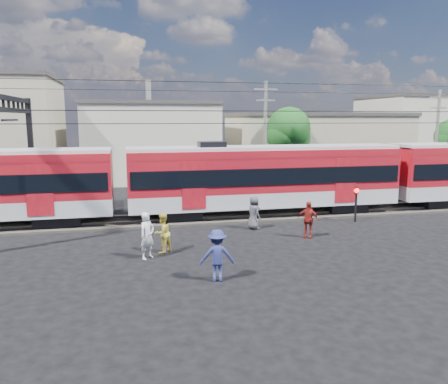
% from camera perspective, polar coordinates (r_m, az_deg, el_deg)
% --- Properties ---
extents(ground, '(120.00, 120.00, 0.00)m').
position_cam_1_polar(ground, '(18.06, 1.43, -9.10)').
color(ground, black).
rests_on(ground, ground).
extents(track_bed, '(70.00, 3.40, 0.12)m').
position_cam_1_polar(track_bed, '(25.60, -2.85, -3.34)').
color(track_bed, '#2D2823').
rests_on(track_bed, ground).
extents(rail_near, '(70.00, 0.12, 0.12)m').
position_cam_1_polar(rail_near, '(24.85, -2.56, -3.45)').
color(rail_near, '#59544C').
rests_on(rail_near, track_bed).
extents(rail_far, '(70.00, 0.12, 0.12)m').
position_cam_1_polar(rail_far, '(26.29, -3.12, -2.72)').
color(rail_far, '#59544C').
rests_on(rail_far, track_bed).
extents(commuter_train, '(50.30, 3.08, 4.17)m').
position_cam_1_polar(commuter_train, '(26.12, 5.78, 2.11)').
color(commuter_train, black).
rests_on(commuter_train, ground).
extents(catenary, '(70.00, 9.30, 7.52)m').
position_cam_1_polar(catenary, '(25.03, -23.05, 7.36)').
color(catenary, black).
rests_on(catenary, ground).
extents(building_midwest, '(12.24, 12.24, 7.30)m').
position_cam_1_polar(building_midwest, '(43.71, -9.67, 6.68)').
color(building_midwest, '#B8B2A1').
rests_on(building_midwest, ground).
extents(building_mideast, '(16.32, 10.20, 6.30)m').
position_cam_1_polar(building_mideast, '(44.53, 11.69, 6.03)').
color(building_mideast, tan).
rests_on(building_mideast, ground).
extents(building_east, '(10.20, 10.20, 8.30)m').
position_cam_1_polar(building_east, '(54.98, 23.54, 7.13)').
color(building_east, '#B8B2A1').
rests_on(building_east, ground).
extents(utility_pole_mid, '(1.80, 0.24, 8.50)m').
position_cam_1_polar(utility_pole_mid, '(33.20, 5.39, 7.41)').
color(utility_pole_mid, slate).
rests_on(utility_pole_mid, ground).
extents(utility_pole_east, '(1.80, 0.24, 8.00)m').
position_cam_1_polar(utility_pole_east, '(38.98, 26.00, 6.43)').
color(utility_pole_east, slate).
rests_on(utility_pole_east, ground).
extents(tree_near, '(3.82, 3.64, 6.72)m').
position_cam_1_polar(tree_near, '(37.17, 8.65, 7.77)').
color(tree_near, '#382619').
rests_on(tree_near, ground).
extents(pedestrian_a, '(0.85, 0.82, 1.96)m').
position_cam_1_polar(pedestrian_a, '(18.48, -10.00, -5.63)').
color(pedestrian_a, silver).
rests_on(pedestrian_a, ground).
extents(pedestrian_b, '(1.08, 1.06, 1.76)m').
position_cam_1_polar(pedestrian_b, '(19.21, -8.03, -5.31)').
color(pedestrian_b, gold).
rests_on(pedestrian_b, ground).
extents(pedestrian_c, '(1.30, 0.84, 1.90)m').
position_cam_1_polar(pedestrian_c, '(15.77, -0.91, -8.28)').
color(pedestrian_c, navy).
rests_on(pedestrian_c, ground).
extents(pedestrian_d, '(1.12, 0.97, 1.81)m').
position_cam_1_polar(pedestrian_d, '(21.72, 10.91, -3.57)').
color(pedestrian_d, maroon).
rests_on(pedestrian_d, ground).
extents(pedestrian_e, '(0.85, 1.01, 1.77)m').
position_cam_1_polar(pedestrian_e, '(23.06, 3.90, -2.69)').
color(pedestrian_e, '#434448').
rests_on(pedestrian_e, ground).
extents(crossing_signal, '(0.29, 0.29, 1.98)m').
position_cam_1_polar(crossing_signal, '(25.55, 16.89, -0.76)').
color(crossing_signal, black).
rests_on(crossing_signal, ground).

